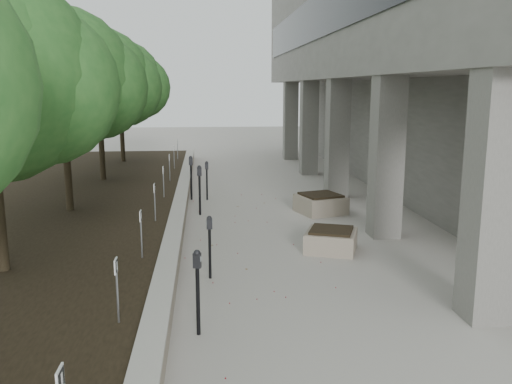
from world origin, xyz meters
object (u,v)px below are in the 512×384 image
crabapple_tree_4 (99,104)px  parking_meter_2 (210,247)px  planter_front (331,240)px  planter_back (321,203)px  parking_meter_3 (200,190)px  parking_meter_4 (191,178)px  parking_meter_5 (207,181)px  crabapple_tree_3 (64,110)px  crabapple_tree_5 (120,101)px  parking_meter_1 (198,293)px

crabapple_tree_4 → parking_meter_2: size_ratio=4.28×
planter_front → planter_back: planter_back is taller
parking_meter_2 → parking_meter_3: size_ratio=0.86×
parking_meter_4 → planter_front: parking_meter_4 is taller
parking_meter_5 → parking_meter_4: bearing=167.2°
parking_meter_5 → planter_front: (2.81, -6.02, -0.40)m
crabapple_tree_3 → parking_meter_3: size_ratio=3.67×
crabapple_tree_3 → parking_meter_4: (3.25, 2.99, -2.38)m
crabapple_tree_3 → planter_back: size_ratio=4.35×
parking_meter_2 → planter_front: bearing=24.8°
parking_meter_5 → planter_back: (3.38, -2.23, -0.36)m
crabapple_tree_5 → planter_front: crabapple_tree_5 is taller
crabapple_tree_4 → parking_meter_5: size_ratio=4.14×
crabapple_tree_3 → crabapple_tree_5: 10.00m
parking_meter_3 → parking_meter_5: (0.22, 2.14, -0.08)m
crabapple_tree_5 → planter_front: bearing=-63.4°
parking_meter_1 → parking_meter_2: size_ratio=1.06×
parking_meter_4 → planter_front: size_ratio=1.33×
parking_meter_4 → parking_meter_3: bearing=-91.2°
crabapple_tree_5 → parking_meter_4: bearing=-65.1°
crabapple_tree_4 → parking_meter_3: crabapple_tree_4 is taller
parking_meter_1 → parking_meter_4: 10.16m
crabapple_tree_4 → parking_meter_2: crabapple_tree_4 is taller
crabapple_tree_3 → parking_meter_2: crabapple_tree_3 is taller
crabapple_tree_4 → parking_meter_1: 12.91m
crabapple_tree_3 → parking_meter_4: crabapple_tree_3 is taller
parking_meter_2 → planter_front: 3.23m
parking_meter_3 → planter_back: parking_meter_3 is taller
planter_back → parking_meter_4: bearing=149.1°
crabapple_tree_5 → parking_meter_1: 17.70m
parking_meter_4 → crabapple_tree_3: bearing=-146.2°
crabapple_tree_4 → planter_front: size_ratio=4.89×
parking_meter_5 → planter_back: 4.07m
crabapple_tree_4 → crabapple_tree_5: 5.00m
crabapple_tree_4 → planter_back: crabapple_tree_4 is taller
crabapple_tree_5 → parking_meter_2: crabapple_tree_5 is taller
planter_front → parking_meter_5: bearing=115.1°
crabapple_tree_4 → parking_meter_4: 4.50m
crabapple_tree_3 → parking_meter_5: 5.35m
parking_meter_2 → parking_meter_5: bearing=85.6°
parking_meter_2 → parking_meter_5: parking_meter_5 is taller
crabapple_tree_4 → parking_meter_1: (3.58, -12.16, -2.44)m
parking_meter_2 → parking_meter_4: bearing=89.5°
planter_front → parking_meter_3: bearing=128.1°
parking_meter_4 → planter_back: parking_meter_4 is taller
crabapple_tree_3 → planter_back: crabapple_tree_3 is taller
parking_meter_5 → planter_front: bearing=-66.2°
crabapple_tree_4 → crabapple_tree_5: size_ratio=1.00×
crabapple_tree_5 → parking_meter_2: bearing=-75.6°
parking_meter_3 → crabapple_tree_5: bearing=101.8°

